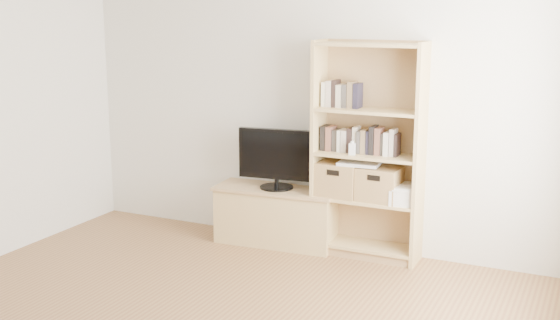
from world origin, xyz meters
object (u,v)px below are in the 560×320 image
Objects in this scene: tv_stand at (277,217)px; basket_left at (339,179)px; laptop at (359,163)px; basket_right at (379,184)px; bookshelf at (368,151)px; baby_monitor at (352,149)px; television at (277,159)px.

tv_stand is 0.71m from basket_left.
laptop is at bearing -2.96° from tv_stand.
basket_left reaches higher than basket_right.
bookshelf reaches higher than basket_left.
baby_monitor reaches higher than basket_left.
bookshelf is at bearing -4.42° from television.
baby_monitor is at bearing -120.29° from laptop.
baby_monitor is at bearing -12.08° from television.
laptop is (0.04, 0.08, -0.13)m from baby_monitor.
television reaches higher than basket_left.
laptop is (0.77, 0.02, 0.57)m from tv_stand.
tv_stand is 3.13× the size of basket_right.
bookshelf is 2.64× the size of television.
baby_monitor is 0.16m from laptop.
basket_left is (0.58, 0.03, 0.41)m from tv_stand.
basket_right is at bearing -2.60° from bookshelf.
baby_monitor is 0.29× the size of basket_right.
basket_right reaches higher than tv_stand.
bookshelf reaches higher than basket_right.
television is at bearing 169.05° from baby_monitor.
laptop is at bearing -5.78° from television.
laptop reaches higher than basket_left.
television is 2.03× the size of laptop.
baby_monitor is at bearing -152.96° from basket_right.
tv_stand is 3.03× the size of basket_left.
television is at bearing -177.44° from bookshelf.
tv_stand is 1.07m from bookshelf.
basket_right is 1.00× the size of laptop.
tv_stand is at bearing 0.00° from television.
baby_monitor reaches higher than tv_stand.
basket_right is at bearing 1.77° from basket_left.
baby_monitor is (0.73, -0.06, 0.16)m from television.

